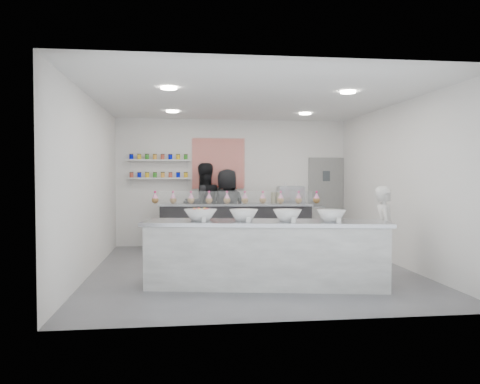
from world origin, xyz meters
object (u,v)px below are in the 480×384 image
at_px(prep_counter, 265,254).
at_px(espresso_ledge, 298,225).
at_px(woman_prep, 385,232).
at_px(staff_left, 203,205).
at_px(espresso_machine, 291,196).
at_px(staff_right, 227,208).
at_px(back_bar, 236,227).

bearing_deg(prep_counter, espresso_ledge, 79.66).
bearing_deg(woman_prep, staff_left, 55.46).
relative_size(espresso_ledge, espresso_machine, 2.05).
height_order(espresso_ledge, espresso_machine, espresso_machine).
xyz_separation_m(prep_counter, staff_right, (-0.21, 3.80, 0.41)).
bearing_deg(staff_right, espresso_ledge, 179.04).
bearing_deg(staff_right, staff_left, -22.49).
xyz_separation_m(espresso_machine, woman_prep, (0.71, -3.67, -0.42)).
xyz_separation_m(espresso_ledge, staff_left, (-2.28, -0.18, 0.51)).
xyz_separation_m(back_bar, staff_right, (-0.17, 0.32, 0.39)).
xyz_separation_m(staff_left, staff_right, (0.54, -0.11, -0.07)).
bearing_deg(woman_prep, espresso_machine, 27.67).
bearing_deg(prep_counter, back_bar, 100.86).
relative_size(prep_counter, staff_right, 1.99).
xyz_separation_m(woman_prep, staff_left, (-2.81, 3.49, 0.23)).
bearing_deg(espresso_machine, woman_prep, -78.99).
distance_m(espresso_machine, staff_left, 2.11).
distance_m(prep_counter, espresso_ledge, 4.37).
height_order(staff_left, staff_right, staff_left).
xyz_separation_m(espresso_ledge, espresso_machine, (-0.18, 0.00, 0.70)).
distance_m(woman_prep, staff_right, 4.08).
bearing_deg(prep_counter, staff_right, 103.31).
bearing_deg(espresso_machine, espresso_ledge, 0.00).
xyz_separation_m(back_bar, espresso_ledge, (1.57, 0.62, -0.06)).
relative_size(espresso_ledge, staff_left, 0.64).
height_order(espresso_ledge, staff_right, staff_right).
bearing_deg(espresso_machine, prep_counter, -108.16).
bearing_deg(espresso_ledge, staff_right, -170.42).
relative_size(prep_counter, woman_prep, 2.43).
relative_size(staff_left, staff_right, 1.07).
height_order(back_bar, espresso_ledge, back_bar).
bearing_deg(back_bar, espresso_machine, 30.63).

